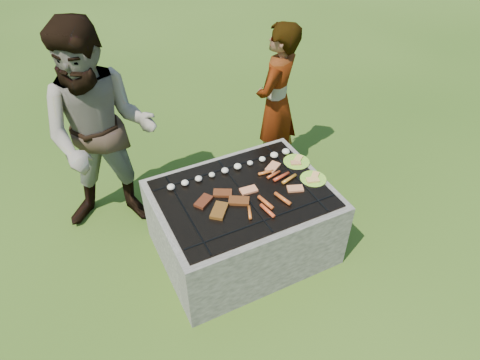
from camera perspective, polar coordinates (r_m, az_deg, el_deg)
The scene contains 10 objects.
lawn at distance 3.60m, azimuth 0.36°, elevation -9.03°, with size 60.00×60.00×0.00m, color #244411.
fire_pit at distance 3.40m, azimuth 0.38°, elevation -5.90°, with size 1.30×1.00×0.62m.
mushrooms at distance 3.37m, azimuth -0.79°, elevation 1.67°, with size 1.06×0.06×0.04m.
pork_slabs at distance 3.08m, azimuth -2.50°, elevation -3.03°, with size 0.40×0.32×0.02m.
sausages at distance 3.17m, azimuth 4.52°, elevation -1.50°, with size 0.55×0.47×0.03m.
bread_on_grate at distance 3.27m, azimuth 4.17°, elevation -0.06°, with size 0.45×0.42×0.02m.
plate_far at distance 3.49m, azimuth 7.54°, elevation 2.42°, with size 0.23×0.23×0.03m.
plate_near at distance 3.34m, azimuth 9.74°, elevation 0.15°, with size 0.26×0.26×0.03m.
cook at distance 3.98m, azimuth 4.86°, elevation 10.13°, with size 0.55×0.36×1.50m, color gray.
bystander at distance 3.45m, azimuth -17.98°, elevation 5.77°, with size 0.87×0.67×1.78m, color gray.
Camera 1 is at (-1.08, -2.11, 2.72)m, focal length 32.00 mm.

